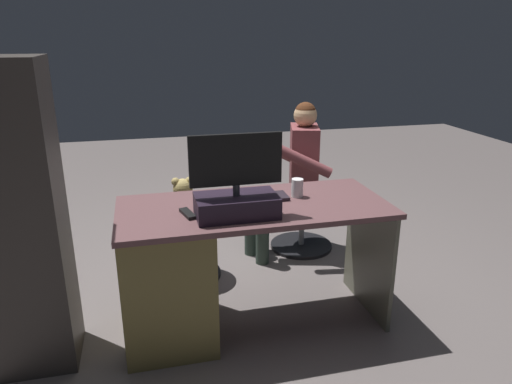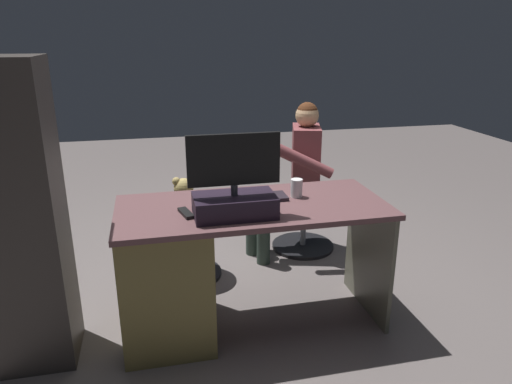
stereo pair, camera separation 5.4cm
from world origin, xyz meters
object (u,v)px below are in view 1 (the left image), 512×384
object	(u,v)px
office_chair_teddy	(186,244)
teddy_bear	(183,201)
cup	(297,188)
monitor	(236,195)
visitor_chair	(302,219)
tv_remote	(188,214)
person	(293,169)
computer_mouse	(200,202)
desk	(187,268)
keyboard	(250,198)

from	to	relation	value
office_chair_teddy	teddy_bear	distance (m)	0.31
cup	teddy_bear	size ratio (longest dim) A/B	0.34
office_chair_teddy	teddy_bear	bearing A→B (deg)	-90.00
monitor	teddy_bear	bearing A→B (deg)	-75.56
visitor_chair	teddy_bear	bearing A→B (deg)	14.87
monitor	tv_remote	xyz separation A→B (m)	(0.24, -0.06, -0.10)
visitor_chair	monitor	bearing A→B (deg)	54.96
monitor	tv_remote	bearing A→B (deg)	-14.70
monitor	person	world-z (taller)	monitor
cup	person	world-z (taller)	person
tv_remote	visitor_chair	world-z (taller)	tv_remote
tv_remote	office_chair_teddy	xyz separation A→B (m)	(-0.04, -0.72, -0.50)
monitor	computer_mouse	world-z (taller)	monitor
monitor	tv_remote	size ratio (longest dim) A/B	3.12
monitor	visitor_chair	xyz separation A→B (m)	(-0.73, -1.04, -0.61)
tv_remote	teddy_bear	xyz separation A→B (m)	(-0.04, -0.73, -0.19)
office_chair_teddy	person	bearing A→B (deg)	-164.51
desk	tv_remote	bearing A→B (deg)	100.73
monitor	teddy_bear	size ratio (longest dim) A/B	1.54
computer_mouse	cup	bearing A→B (deg)	-178.95
teddy_bear	visitor_chair	distance (m)	1.02
desk	computer_mouse	xyz separation A→B (m)	(-0.09, -0.06, 0.36)
computer_mouse	cup	size ratio (longest dim) A/B	0.92
keyboard	office_chair_teddy	world-z (taller)	keyboard
visitor_chair	computer_mouse	bearing A→B (deg)	43.32
visitor_chair	tv_remote	bearing A→B (deg)	45.14
tv_remote	monitor	bearing A→B (deg)	151.19
cup	visitor_chair	xyz separation A→B (m)	(-0.33, -0.83, -0.55)
person	desk	bearing A→B (deg)	44.48
office_chair_teddy	visitor_chair	xyz separation A→B (m)	(-0.94, -0.26, -0.00)
keyboard	tv_remote	world-z (taller)	keyboard
office_chair_teddy	tv_remote	bearing A→B (deg)	86.93
teddy_bear	person	bearing A→B (deg)	-165.19
cup	person	size ratio (longest dim) A/B	0.09
keyboard	office_chair_teddy	size ratio (longest dim) A/B	0.89
person	visitor_chair	bearing A→B (deg)	-164.51
monitor	cup	world-z (taller)	monitor
desk	monitor	distance (m)	0.54
desk	person	bearing A→B (deg)	-135.52
desk	tv_remote	xyz separation A→B (m)	(-0.01, 0.07, 0.35)
desk	visitor_chair	size ratio (longest dim) A/B	3.03
keyboard	tv_remote	xyz separation A→B (m)	(0.37, 0.15, -0.00)
tv_remote	keyboard	bearing A→B (deg)	-171.86
tv_remote	person	world-z (taller)	person
tv_remote	office_chair_teddy	world-z (taller)	tv_remote
desk	cup	xyz separation A→B (m)	(-0.65, -0.07, 0.39)
keyboard	cup	xyz separation A→B (m)	(-0.27, 0.00, 0.04)
monitor	keyboard	size ratio (longest dim) A/B	1.12
teddy_bear	person	size ratio (longest dim) A/B	0.26
monitor	person	distance (m)	1.22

